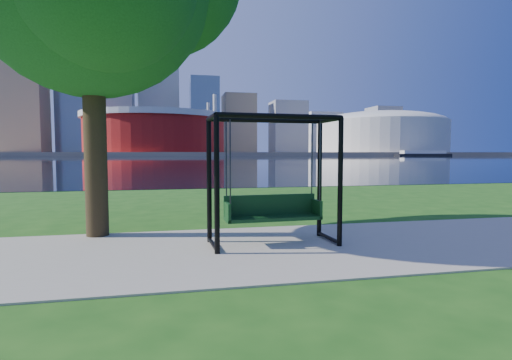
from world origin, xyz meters
name	(u,v)px	position (x,y,z in m)	size (l,w,h in m)	color
ground	(254,244)	(0.00, 0.00, 0.00)	(900.00, 900.00, 0.00)	#1E5114
path	(260,249)	(0.00, -0.50, 0.01)	(120.00, 4.00, 0.03)	#9E937F
river	(176,159)	(0.00, 102.00, 0.01)	(900.00, 180.00, 0.02)	black
far_bank	(173,154)	(0.00, 306.00, 1.00)	(900.00, 228.00, 2.00)	#937F60
stadium	(155,131)	(-10.00, 235.00, 14.23)	(83.00, 83.00, 32.00)	maroon
arena	(381,131)	(135.00, 235.00, 15.87)	(84.00, 84.00, 26.56)	beige
skyline	(166,109)	(-4.27, 319.39, 35.89)	(392.00, 66.00, 96.50)	gray
swing	(273,183)	(0.32, -0.18, 1.19)	(2.45, 1.15, 2.47)	black
barge	(423,153)	(130.47, 182.57, 1.29)	(29.24, 11.78, 2.84)	black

